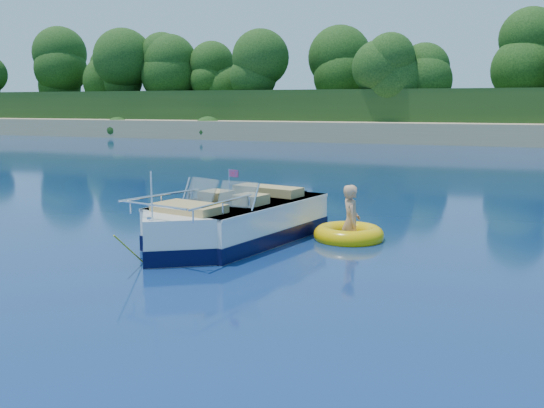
% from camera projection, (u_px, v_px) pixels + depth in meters
% --- Properties ---
extents(ground, '(160.00, 160.00, 0.00)m').
position_uv_depth(ground, '(349.00, 274.00, 10.33)').
color(ground, '#091D40').
rests_on(ground, ground).
extents(shoreline, '(170.00, 59.00, 6.00)m').
position_uv_depth(shoreline, '(482.00, 121.00, 68.98)').
color(shoreline, tan).
rests_on(shoreline, ground).
extents(treeline, '(150.00, 7.12, 8.19)m').
position_uv_depth(treeline, '(476.00, 69.00, 47.23)').
color(treeline, '#332011').
rests_on(treeline, ground).
extents(motorboat, '(2.90, 5.73, 1.94)m').
position_uv_depth(motorboat, '(230.00, 225.00, 12.59)').
color(motorboat, white).
rests_on(motorboat, ground).
extents(tow_tube, '(1.55, 1.55, 0.40)m').
position_uv_depth(tow_tube, '(349.00, 235.00, 12.97)').
color(tow_tube, '#F6BD05').
rests_on(tow_tube, ground).
extents(boy, '(0.71, 0.98, 1.76)m').
position_uv_depth(boy, '(350.00, 240.00, 12.93)').
color(boy, tan).
rests_on(boy, ground).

